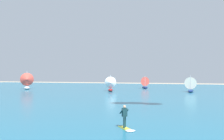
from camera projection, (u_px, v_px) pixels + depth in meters
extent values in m
cube|color=#236B89|center=(154.00, 92.00, 53.10)|extent=(160.00, 90.00, 0.10)
cube|color=yellow|center=(125.00, 128.00, 17.04)|extent=(1.21, 1.37, 0.05)
cylinder|color=#143338|center=(124.00, 123.00, 16.84)|extent=(0.14, 0.14, 0.80)
cylinder|color=#143338|center=(125.00, 121.00, 17.26)|extent=(0.14, 0.14, 0.80)
cube|color=#143338|center=(125.00, 112.00, 17.06)|extent=(0.42, 0.40, 0.60)
sphere|color=tan|center=(125.00, 107.00, 17.07)|extent=(0.22, 0.22, 0.22)
cylinder|color=#143338|center=(121.00, 112.00, 17.05)|extent=(0.38, 0.45, 0.39)
cylinder|color=#143338|center=(127.00, 111.00, 17.22)|extent=(0.38, 0.45, 0.39)
ellipsoid|color=white|center=(130.00, 131.00, 16.16)|extent=(0.92, 0.90, 0.08)
ellipsoid|color=navy|center=(191.00, 91.00, 51.52)|extent=(1.70, 3.26, 0.58)
cylinder|color=silver|center=(190.00, 82.00, 51.43)|extent=(0.10, 0.10, 3.11)
cone|color=silver|center=(191.00, 83.00, 52.02)|extent=(2.84, 1.88, 2.61)
ellipsoid|color=navy|center=(145.00, 87.00, 65.19)|extent=(2.57, 3.14, 0.58)
cylinder|color=silver|center=(145.00, 81.00, 65.09)|extent=(0.10, 0.10, 3.07)
cone|color=#D84C3F|center=(144.00, 81.00, 65.73)|extent=(2.89, 2.54, 2.58)
ellipsoid|color=white|center=(27.00, 88.00, 61.94)|extent=(3.51, 4.12, 0.76)
cylinder|color=silver|center=(27.00, 79.00, 62.17)|extent=(0.13, 0.13, 4.06)
cone|color=#D84C3F|center=(27.00, 79.00, 61.32)|extent=(3.81, 3.44, 3.41)
ellipsoid|color=maroon|center=(110.00, 90.00, 54.63)|extent=(1.94, 3.35, 0.59)
cylinder|color=silver|center=(110.00, 82.00, 54.81)|extent=(0.10, 0.10, 3.17)
cone|color=white|center=(110.00, 83.00, 54.12)|extent=(2.94, 2.08, 2.66)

